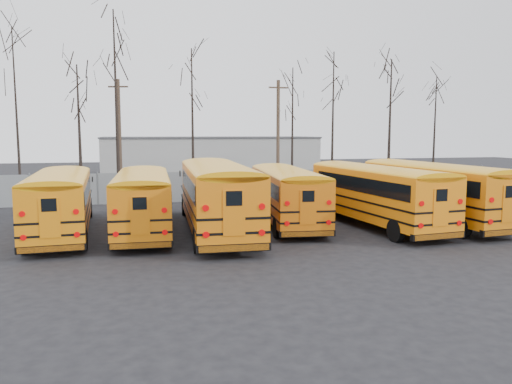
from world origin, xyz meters
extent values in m
plane|color=black|center=(0.00, 0.00, 0.00)|extent=(120.00, 120.00, 0.00)
cube|color=gray|center=(0.00, 12.00, 1.00)|extent=(40.00, 0.04, 2.00)
cube|color=#A5A5A0|center=(2.00, 32.00, 2.00)|extent=(22.00, 8.00, 4.00)
cylinder|color=black|center=(-9.72, -0.98, 0.47)|extent=(0.32, 0.95, 0.94)
cylinder|color=black|center=(-7.60, -0.84, 0.47)|extent=(0.32, 0.95, 0.94)
cylinder|color=black|center=(-10.21, 6.89, 0.47)|extent=(0.32, 0.95, 0.94)
cylinder|color=black|center=(-8.10, 7.03, 0.47)|extent=(0.32, 0.95, 0.94)
cube|color=orange|center=(-8.85, 2.14, 1.57)|extent=(2.89, 8.86, 2.21)
cube|color=orange|center=(-9.18, 7.29, 0.94)|extent=(2.21, 1.73, 0.94)
cube|color=black|center=(-8.84, 1.95, 2.06)|extent=(2.87, 7.92, 0.66)
cube|color=black|center=(-8.90, 2.93, 0.89)|extent=(3.02, 10.47, 0.08)
cube|color=black|center=(-8.90, 2.93, 1.36)|extent=(3.02, 10.47, 0.08)
cube|color=black|center=(-8.58, -2.13, 0.42)|extent=(2.41, 0.36, 0.26)
cube|color=black|center=(-9.22, 8.04, 0.42)|extent=(2.26, 0.33, 0.24)
cube|color=orange|center=(-8.57, -2.23, 1.55)|extent=(0.70, 0.08, 1.45)
cylinder|color=#B20505|center=(-9.46, -2.29, 0.89)|extent=(0.21, 0.05, 0.21)
cylinder|color=#B20505|center=(-7.68, -2.18, 0.89)|extent=(0.21, 0.05, 0.21)
cylinder|color=#B20505|center=(-9.46, -2.29, 1.74)|extent=(0.21, 0.05, 0.21)
cylinder|color=#B20505|center=(-7.68, -2.18, 1.74)|extent=(0.21, 0.05, 0.21)
cylinder|color=black|center=(-6.44, -1.05, 0.46)|extent=(0.29, 0.93, 0.93)
cylinder|color=black|center=(-4.35, -1.12, 0.46)|extent=(0.29, 0.93, 0.93)
cylinder|color=black|center=(-6.21, 6.73, 0.46)|extent=(0.29, 0.93, 0.93)
cylinder|color=black|center=(-4.12, 6.67, 0.46)|extent=(0.29, 0.93, 0.93)
cube|color=orange|center=(-5.31, 1.93, 1.55)|extent=(2.57, 8.69, 2.18)
cube|color=orange|center=(-5.15, 7.02, 0.93)|extent=(2.13, 1.64, 0.93)
cube|color=black|center=(-5.31, 1.74, 2.04)|extent=(2.58, 7.76, 0.65)
cube|color=black|center=(-5.28, 2.71, 0.88)|extent=(2.65, 10.28, 0.08)
cube|color=black|center=(-5.28, 2.71, 1.34)|extent=(2.65, 10.28, 0.08)
cube|color=black|center=(-5.43, -2.29, 0.42)|extent=(2.38, 0.27, 0.26)
cube|color=black|center=(-5.13, 7.76, 0.42)|extent=(2.23, 0.25, 0.24)
cube|color=orange|center=(-5.44, -2.39, 1.53)|extent=(0.70, 0.06, 1.44)
cylinder|color=#B20505|center=(-6.32, -2.37, 0.88)|extent=(0.20, 0.04, 0.20)
cylinder|color=#B20505|center=(-4.56, -2.43, 0.88)|extent=(0.20, 0.04, 0.20)
cylinder|color=#B20505|center=(-6.32, -2.37, 1.71)|extent=(0.20, 0.04, 0.20)
cylinder|color=#B20505|center=(-4.56, -2.43, 1.71)|extent=(0.20, 0.04, 0.20)
cylinder|color=black|center=(-3.33, -2.31, 0.53)|extent=(0.33, 1.07, 1.06)
cylinder|color=black|center=(-0.95, -2.40, 0.53)|extent=(0.33, 1.07, 1.06)
cylinder|color=black|center=(-3.01, 6.54, 0.53)|extent=(0.33, 1.07, 1.06)
cylinder|color=black|center=(-0.62, 6.46, 0.53)|extent=(0.33, 1.07, 1.06)
cube|color=orange|center=(-2.02, 1.07, 1.77)|extent=(3.00, 9.90, 2.48)
cube|color=orange|center=(-1.80, 6.87, 1.06)|extent=(2.44, 1.88, 1.06)
cube|color=black|center=(-2.02, 0.86, 2.32)|extent=(3.00, 8.85, 0.74)
cube|color=black|center=(-1.98, 1.97, 1.00)|extent=(3.10, 11.72, 0.09)
cube|color=black|center=(-1.98, 1.97, 1.53)|extent=(3.10, 11.72, 0.09)
cube|color=black|center=(-2.19, -3.73, 0.47)|extent=(2.71, 0.33, 0.30)
cube|color=black|center=(-1.77, 7.71, 0.47)|extent=(2.54, 0.30, 0.27)
cube|color=orange|center=(-2.20, -3.84, 1.74)|extent=(0.79, 0.07, 1.64)
cylinder|color=#B20505|center=(-3.20, -3.82, 1.00)|extent=(0.23, 0.05, 0.23)
cylinder|color=#B20505|center=(-1.20, -3.89, 1.00)|extent=(0.23, 0.05, 0.23)
cylinder|color=#B20505|center=(-3.20, -3.82, 1.95)|extent=(0.23, 0.05, 0.23)
cylinder|color=#B20505|center=(-1.20, -3.89, 1.95)|extent=(0.23, 0.05, 0.23)
cylinder|color=black|center=(0.36, -0.40, 0.46)|extent=(0.34, 0.94, 0.92)
cylinder|color=black|center=(2.44, -0.59, 0.46)|extent=(0.34, 0.94, 0.92)
cylinder|color=black|center=(1.06, 7.34, 0.46)|extent=(0.34, 0.94, 0.92)
cylinder|color=black|center=(3.14, 7.15, 0.46)|extent=(0.34, 0.94, 0.92)
cube|color=#D1630C|center=(1.67, 2.50, 1.55)|extent=(3.08, 8.77, 2.17)
cube|color=#D1630C|center=(2.13, 7.56, 0.92)|extent=(2.21, 1.75, 0.92)
cube|color=black|center=(1.65, 2.32, 2.03)|extent=(3.03, 7.85, 0.65)
cube|color=black|center=(1.74, 3.28, 0.88)|extent=(3.25, 10.36, 0.08)
cube|color=black|center=(1.74, 3.28, 1.34)|extent=(3.25, 10.36, 0.08)
cube|color=black|center=(1.29, -1.69, 0.42)|extent=(2.37, 0.42, 0.26)
cube|color=black|center=(2.20, 8.30, 0.42)|extent=(2.23, 0.39, 0.24)
cube|color=#D1630C|center=(1.28, -1.79, 1.53)|extent=(0.69, 0.10, 1.43)
cylinder|color=#B20505|center=(0.40, -1.72, 0.88)|extent=(0.21, 0.06, 0.20)
cylinder|color=#B20505|center=(2.15, -1.88, 0.88)|extent=(0.21, 0.06, 0.20)
cylinder|color=#B20505|center=(0.40, -1.72, 1.71)|extent=(0.21, 0.06, 0.20)
cylinder|color=#B20505|center=(2.15, -1.88, 1.71)|extent=(0.21, 0.06, 0.20)
cylinder|color=black|center=(4.98, -2.31, 0.49)|extent=(0.37, 1.00, 0.98)
cylinder|color=black|center=(7.18, -2.08, 0.49)|extent=(0.37, 1.00, 0.98)
cylinder|color=black|center=(4.13, 5.87, 0.49)|extent=(0.37, 1.00, 0.98)
cylinder|color=black|center=(6.33, 6.10, 0.49)|extent=(0.37, 1.00, 0.98)
cube|color=orange|center=(5.75, 0.97, 1.64)|extent=(3.37, 9.31, 2.30)
cube|color=orange|center=(5.20, 6.33, 0.98)|extent=(2.36, 1.88, 0.98)
cube|color=black|center=(5.77, 0.77, 2.15)|extent=(3.31, 8.34, 0.69)
cube|color=black|center=(5.67, 1.80, 0.93)|extent=(3.58, 10.99, 0.09)
cube|color=black|center=(5.67, 1.80, 1.42)|extent=(3.58, 10.99, 0.09)
cube|color=black|center=(6.21, -3.46, 0.44)|extent=(2.52, 0.47, 0.27)
cube|color=black|center=(5.11, 7.10, 0.44)|extent=(2.36, 0.44, 0.25)
cube|color=orange|center=(6.22, -3.57, 1.62)|extent=(0.73, 0.11, 1.52)
cylinder|color=#B20505|center=(5.30, -3.67, 0.93)|extent=(0.22, 0.06, 0.22)
cylinder|color=#B20505|center=(7.15, -3.48, 0.93)|extent=(0.22, 0.06, 0.22)
cylinder|color=#B20505|center=(5.30, -3.67, 1.81)|extent=(0.22, 0.06, 0.22)
cylinder|color=#B20505|center=(7.15, -3.48, 1.81)|extent=(0.22, 0.06, 0.22)
cylinder|color=black|center=(8.18, -2.24, 0.50)|extent=(0.37, 1.02, 1.00)
cylinder|color=black|center=(10.43, -2.03, 0.50)|extent=(0.37, 1.02, 1.00)
cylinder|color=black|center=(7.39, 6.14, 0.50)|extent=(0.37, 1.02, 1.00)
cylinder|color=black|center=(9.64, 6.35, 0.50)|extent=(0.37, 1.02, 1.00)
cube|color=orange|center=(9.00, 1.11, 1.68)|extent=(3.36, 9.51, 2.35)
cube|color=orange|center=(8.48, 6.59, 1.00)|extent=(2.40, 1.91, 1.00)
cube|color=black|center=(9.02, 0.91, 2.20)|extent=(3.31, 8.51, 0.70)
cube|color=black|center=(8.92, 1.96, 0.95)|extent=(3.56, 11.22, 0.09)
cube|color=black|center=(8.92, 1.96, 1.45)|extent=(3.56, 11.22, 0.09)
cube|color=black|center=(9.42, -3.43, 0.45)|extent=(2.57, 0.46, 0.28)
cube|color=black|center=(8.41, 7.39, 0.45)|extent=(2.41, 0.42, 0.26)
cube|color=orange|center=(9.44, -3.54, 1.65)|extent=(0.75, 0.11, 1.55)
cylinder|color=#B20505|center=(8.49, -3.64, 0.95)|extent=(0.22, 0.06, 0.22)
cylinder|color=#B20505|center=(8.49, -3.64, 1.85)|extent=(0.22, 0.06, 0.22)
cylinder|color=#443326|center=(-6.80, 18.95, 4.30)|extent=(0.27, 0.27, 8.60)
cube|color=#443326|center=(-6.80, 18.95, 8.03)|extent=(1.51, 0.50, 0.11)
cylinder|color=#4F3D2D|center=(5.18, 16.61, 4.29)|extent=(0.27, 0.27, 8.57)
cube|color=#4F3D2D|center=(5.18, 16.61, 8.00)|extent=(1.53, 0.18, 0.11)
cone|color=black|center=(-12.95, 13.90, 5.59)|extent=(0.26, 0.26, 11.19)
cone|color=black|center=(-9.28, 14.83, 4.54)|extent=(0.26, 0.26, 9.08)
cone|color=black|center=(-6.84, 15.40, 6.45)|extent=(0.26, 0.26, 12.90)
cone|color=black|center=(-1.65, 14.64, 5.19)|extent=(0.26, 0.26, 10.38)
cone|color=black|center=(5.80, 14.87, 4.66)|extent=(0.26, 0.26, 9.32)
cone|color=black|center=(8.92, 14.68, 5.27)|extent=(0.26, 0.26, 10.54)
cone|color=black|center=(13.13, 13.72, 4.99)|extent=(0.26, 0.26, 9.98)
cone|color=black|center=(18.98, 16.86, 4.63)|extent=(0.26, 0.26, 9.26)
camera|label=1|loc=(-5.43, -20.94, 4.57)|focal=35.00mm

